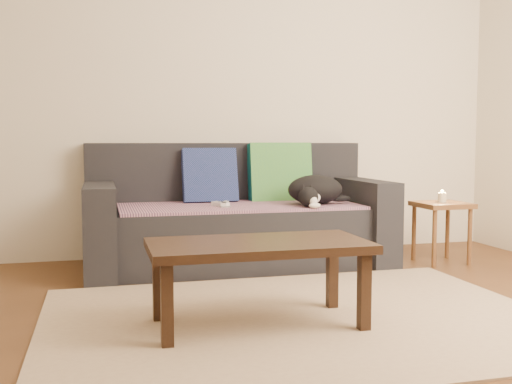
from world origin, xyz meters
TOP-DOWN VIEW (x-y plane):
  - ground at (0.00, 0.00)m, footprint 4.50×4.50m
  - back_wall at (0.00, 2.00)m, footprint 4.50×0.04m
  - sofa at (0.00, 1.57)m, footprint 2.10×0.94m
  - throw_blanket at (0.00, 1.48)m, footprint 1.66×0.74m
  - cushion_navy at (-0.16, 1.74)m, footprint 0.40×0.20m
  - cushion_green at (0.38, 1.74)m, footprint 0.48×0.18m
  - cat at (0.52, 1.35)m, footprint 0.50×0.48m
  - wii_remote_a at (-0.15, 1.39)m, footprint 0.11×0.15m
  - wii_remote_b at (-0.12, 1.39)m, footprint 0.09×0.15m
  - side_table at (1.46, 1.24)m, footprint 0.35×0.35m
  - candle at (1.46, 1.24)m, footprint 0.06×0.06m
  - rug at (0.00, 0.15)m, footprint 2.50×1.80m
  - coffee_table at (-0.23, 0.10)m, footprint 1.03×0.51m

SIDE VIEW (x-z plane):
  - ground at x=0.00m, z-range 0.00..0.00m
  - rug at x=0.00m, z-range 0.00..0.01m
  - sofa at x=0.00m, z-range -0.13..0.74m
  - coffee_table at x=-0.23m, z-range 0.15..0.57m
  - side_table at x=1.46m, z-range 0.14..0.58m
  - throw_blanket at x=0.00m, z-range 0.42..0.44m
  - wii_remote_a at x=-0.15m, z-range 0.44..0.47m
  - wii_remote_b at x=-0.12m, z-range 0.44..0.47m
  - candle at x=1.46m, z-range 0.43..0.52m
  - cat at x=0.52m, z-range 0.44..0.64m
  - cushion_navy at x=-0.16m, z-range 0.43..0.83m
  - cushion_green at x=0.38m, z-range 0.39..0.87m
  - back_wall at x=0.00m, z-range 0.00..2.60m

